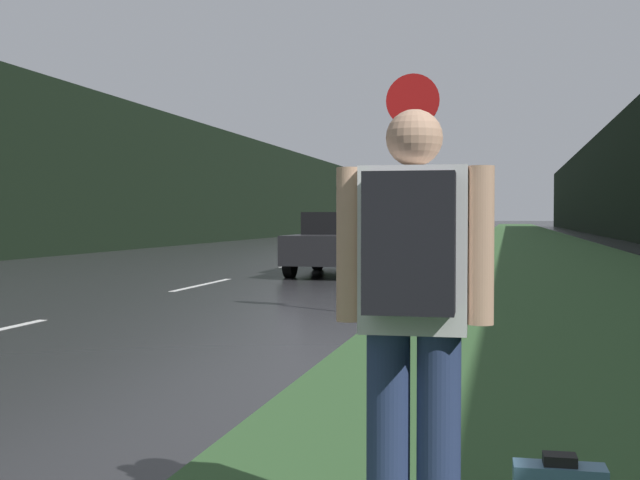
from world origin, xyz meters
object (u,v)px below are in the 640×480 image
Objects in this scene: stop_sign at (412,170)px; delivery_truck at (419,210)px; car_passing_near at (343,243)px; car_passing_far at (389,237)px; hitchhiker_with_backpack at (413,303)px.

delivery_truck is at bearing 96.06° from stop_sign.
car_passing_far is at bearing -90.00° from car_passing_near.
car_passing_near is at bearing -85.67° from delivery_truck.
delivery_truck reaches higher than car_passing_near.
car_passing_far is at bearing 96.47° from hitchhiker_with_backpack.
delivery_truck is (-6.67, 62.87, 0.03)m from stop_sign.
car_passing_far is 0.53× the size of delivery_truck.
car_passing_far is 47.81m from delivery_truck.
car_passing_near is (-2.52, 7.92, -1.20)m from stop_sign.
car_passing_far is (-3.37, 22.51, -0.30)m from hitchhiker_with_backpack.
stop_sign is 7.36m from hitchhiker_with_backpack.
car_passing_near is at bearing 90.00° from car_passing_far.
delivery_truck is (-4.16, 47.61, 1.26)m from car_passing_far.
delivery_truck is (-7.52, 70.12, 0.96)m from hitchhiker_with_backpack.
delivery_truck is at bearing -85.01° from car_passing_far.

